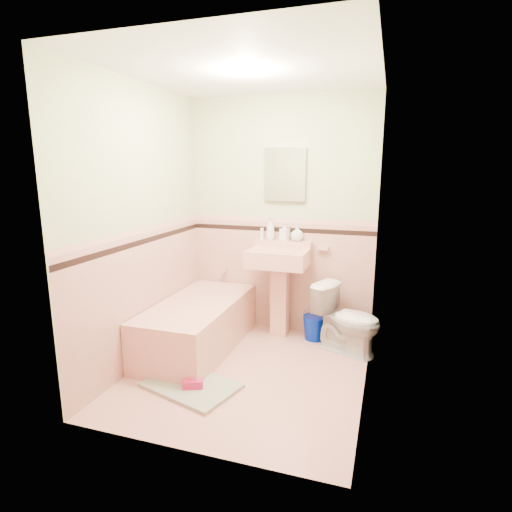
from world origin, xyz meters
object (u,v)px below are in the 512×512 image
(toilet, at_px, (348,319))
(shoe, at_px, (193,384))
(bathtub, at_px, (198,326))
(soap_bottle_mid, at_px, (285,232))
(soap_bottle_right, at_px, (297,233))
(bucket, at_px, (315,328))
(medicine_cabinet, at_px, (285,175))
(sink, at_px, (278,294))
(soap_bottle_left, at_px, (271,229))

(toilet, relative_size, shoe, 4.05)
(bathtub, xyz_separation_m, shoe, (0.32, -0.76, -0.16))
(soap_bottle_mid, xyz_separation_m, soap_bottle_right, (0.14, 0.00, -0.01))
(soap_bottle_mid, distance_m, toilet, 1.11)
(toilet, height_order, shoe, toilet)
(bathtub, bearing_deg, bucket, 28.14)
(medicine_cabinet, bearing_deg, soap_bottle_mid, -66.77)
(soap_bottle_right, relative_size, toilet, 0.25)
(bathtub, distance_m, sink, 0.90)
(soap_bottle_mid, height_order, bucket, soap_bottle_mid)
(soap_bottle_left, bearing_deg, soap_bottle_mid, 0.00)
(bucket, distance_m, shoe, 1.53)
(medicine_cabinet, bearing_deg, shoe, -103.62)
(soap_bottle_left, bearing_deg, bucket, -14.67)
(bathtub, bearing_deg, medicine_cabinet, 47.42)
(soap_bottle_right, bearing_deg, bucket, -30.12)
(bucket, bearing_deg, sink, -173.96)
(bathtub, relative_size, soap_bottle_right, 8.97)
(toilet, relative_size, bucket, 2.63)
(bucket, relative_size, shoe, 1.54)
(soap_bottle_mid, xyz_separation_m, bucket, (0.37, -0.14, -0.98))
(bathtub, xyz_separation_m, sink, (0.68, 0.53, 0.25))
(bathtub, height_order, sink, sink)
(soap_bottle_mid, bearing_deg, bathtub, -134.30)
(bathtub, bearing_deg, soap_bottle_mid, 45.70)
(medicine_cabinet, distance_m, bucket, 1.63)
(soap_bottle_mid, bearing_deg, sink, -94.09)
(sink, relative_size, soap_bottle_left, 4.00)
(soap_bottle_right, height_order, shoe, soap_bottle_right)
(soap_bottle_right, distance_m, bucket, 1.01)
(toilet, height_order, bucket, toilet)
(soap_bottle_left, xyz_separation_m, shoe, (-0.22, -1.47, -1.07))
(bathtub, xyz_separation_m, soap_bottle_mid, (0.69, 0.71, 0.88))
(soap_bottle_left, height_order, bucket, soap_bottle_left)
(soap_bottle_mid, relative_size, shoe, 1.14)
(medicine_cabinet, height_order, bucket, medicine_cabinet)
(sink, relative_size, soap_bottle_mid, 5.11)
(medicine_cabinet, bearing_deg, toilet, -26.44)
(toilet, bearing_deg, sink, 100.27)
(soap_bottle_left, xyz_separation_m, toilet, (0.88, -0.34, -0.80))
(medicine_cabinet, distance_m, soap_bottle_right, 0.62)
(soap_bottle_right, bearing_deg, medicine_cabinet, 168.56)
(soap_bottle_right, bearing_deg, soap_bottle_mid, 180.00)
(sink, distance_m, bucket, 0.52)
(toilet, distance_m, bucket, 0.45)
(medicine_cabinet, relative_size, bucket, 2.17)
(soap_bottle_mid, bearing_deg, shoe, -104.35)
(bathtub, relative_size, toilet, 2.27)
(soap_bottle_right, height_order, bucket, soap_bottle_right)
(sink, height_order, shoe, sink)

